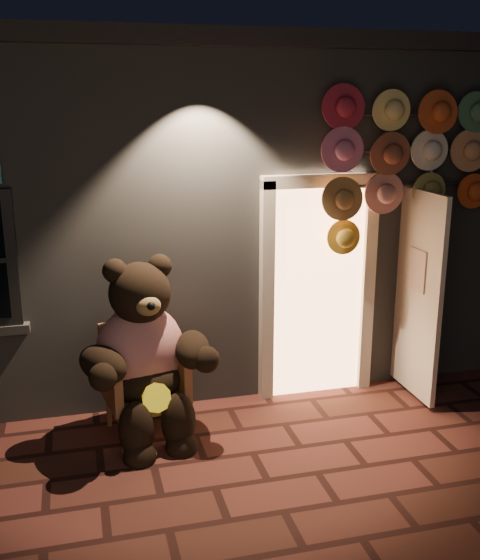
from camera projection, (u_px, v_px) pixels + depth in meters
name	position (u px, v px, depth m)	size (l,w,h in m)	color
ground	(215.00, 488.00, 5.00)	(60.00, 60.00, 0.00)	#5E2B24
shop_building	(146.00, 192.00, 8.26)	(7.30, 5.95, 3.51)	slate
wicker_armchair	(142.00, 379.00, 5.77)	(0.76, 0.71, 0.97)	#AA6941
teddy_bear	(144.00, 356.00, 5.59)	(1.22, 1.04, 1.70)	#B51315
hat_rack	(406.00, 160.00, 6.08)	(1.68, 0.22, 2.97)	#59595E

